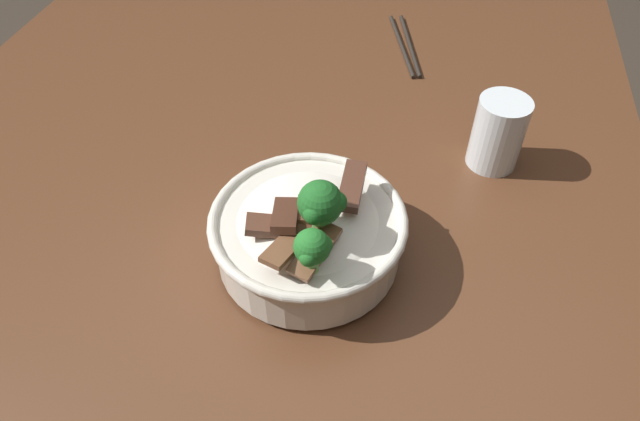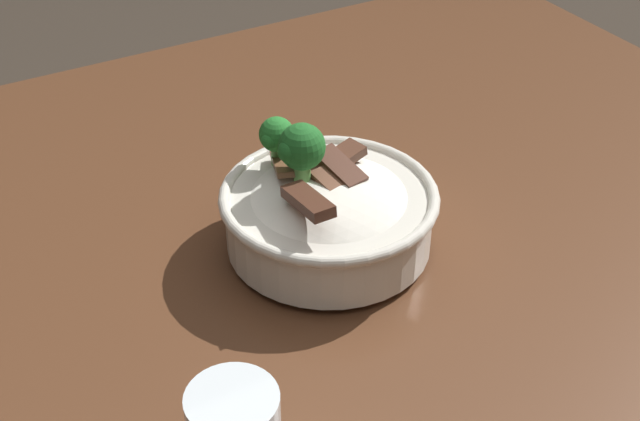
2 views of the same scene
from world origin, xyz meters
name	(u,v)px [view 1 (image 1 of 2)]	position (x,y,z in m)	size (l,w,h in m)	color
dining_table	(257,230)	(0.00, 0.00, 0.71)	(1.30, 1.07, 0.81)	#56331E
rice_bowl	(308,232)	(0.12, 0.11, 0.86)	(0.22, 0.22, 0.14)	silver
drinking_glass	(497,136)	(-0.11, 0.32, 0.86)	(0.07, 0.07, 0.10)	white
chopsticks_pair	(406,45)	(-0.39, 0.17, 0.82)	(0.20, 0.08, 0.01)	#28231E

